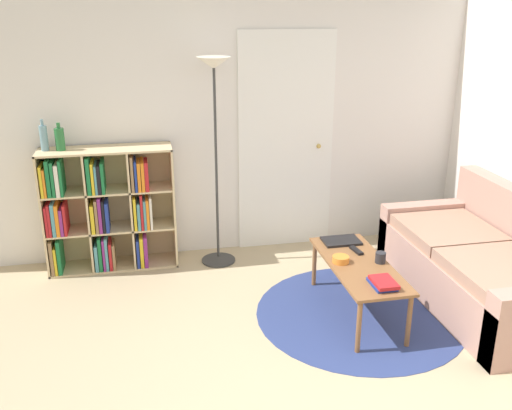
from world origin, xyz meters
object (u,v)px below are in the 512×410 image
object	(u,v)px
bookshelf	(104,209)
bottle_middle	(60,139)
laptop	(341,241)
cup	(380,258)
coffee_table	(358,269)
floor_lamp	(215,102)
couch	(487,268)
bottle_left	(44,138)
bowl	(341,259)

from	to	relation	value
bookshelf	bottle_middle	size ratio (longest dim) A/B	4.81
laptop	cup	distance (m)	0.47
coffee_table	floor_lamp	bearing A→B (deg)	128.41
couch	bottle_middle	world-z (taller)	bottle_middle
floor_lamp	couch	distance (m)	2.65
floor_lamp	bottle_left	size ratio (longest dim) A/B	6.96
couch	bottle_left	xyz separation A→B (m)	(-3.49, 1.30, 0.95)
floor_lamp	cup	xyz separation A→B (m)	(1.09, -1.19, -1.03)
floor_lamp	coffee_table	world-z (taller)	floor_lamp
couch	bowl	xyz separation A→B (m)	(-1.24, 0.05, 0.17)
laptop	bowl	xyz separation A→B (m)	(-0.14, -0.37, 0.02)
cup	bottle_middle	xyz separation A→B (m)	(-2.41, 1.30, 0.74)
couch	bowl	distance (m)	1.26
bottle_middle	coffee_table	bearing A→B (deg)	-29.70
bottle_left	floor_lamp	bearing A→B (deg)	-5.11
couch	laptop	size ratio (longest dim) A/B	6.13
bookshelf	bottle_left	xyz separation A→B (m)	(-0.44, 0.03, 0.67)
floor_lamp	bottle_middle	distance (m)	1.35
couch	laptop	distance (m)	1.19
coffee_table	bottle_left	bearing A→B (deg)	151.37
floor_lamp	bowl	xyz separation A→B (m)	(0.79, -1.12, -1.05)
bookshelf	coffee_table	bearing A→B (deg)	-33.25
coffee_table	bowl	distance (m)	0.16
coffee_table	bottle_middle	distance (m)	2.71
coffee_table	cup	bearing A→B (deg)	-8.33
cup	bookshelf	bearing A→B (deg)	148.37
couch	cup	size ratio (longest dim) A/B	22.20
laptop	bottle_left	size ratio (longest dim) A/B	1.13
floor_lamp	bottle_left	xyz separation A→B (m)	(-1.45, 0.13, -0.27)
cup	bottle_left	xyz separation A→B (m)	(-2.54, 1.32, 0.76)
bowl	cup	size ratio (longest dim) A/B	1.54
bowl	bookshelf	bearing A→B (deg)	145.79
floor_lamp	laptop	world-z (taller)	floor_lamp
bookshelf	coffee_table	distance (m)	2.32
cup	bottle_left	size ratio (longest dim) A/B	0.31
bottle_middle	bookshelf	bearing A→B (deg)	-2.11
coffee_table	cup	world-z (taller)	cup
couch	bottle_middle	distance (m)	3.71
bowl	cup	world-z (taller)	cup
floor_lamp	bottle_left	bearing A→B (deg)	174.89
bookshelf	floor_lamp	bearing A→B (deg)	-5.79
cup	coffee_table	bearing A→B (deg)	171.67
coffee_table	bookshelf	bearing A→B (deg)	146.75
laptop	bowl	world-z (taller)	bowl
floor_lamp	bottle_middle	world-z (taller)	floor_lamp
laptop	bottle_middle	bearing A→B (deg)	158.97
bookshelf	bottle_middle	xyz separation A→B (m)	(-0.31, 0.01, 0.66)
bottle_left	coffee_table	bearing A→B (deg)	-28.63
bookshelf	bottle_left	size ratio (longest dim) A/B	4.24
bowl	couch	bearing A→B (deg)	-2.10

